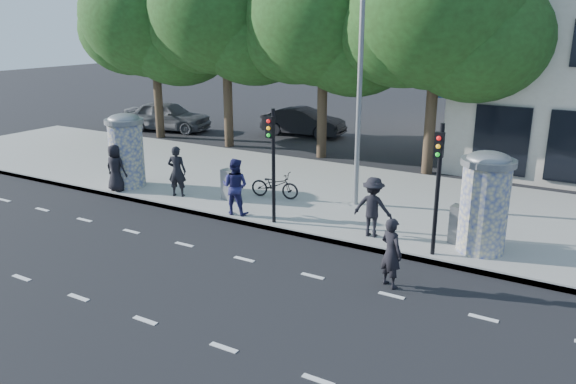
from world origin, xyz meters
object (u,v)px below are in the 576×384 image
Objects in this scene: traffic_pole_near at (272,155)px; cabinet_right at (460,225)px; street_lamp at (360,59)px; car_mid at (303,122)px; ped_a at (116,168)px; ped_b at (177,171)px; bicycle at (275,185)px; cabinet_left at (230,185)px; ad_column_right at (485,200)px; man_road at (391,253)px; ad_column_left at (126,149)px; ped_c at (235,186)px; car_left at (168,116)px; ped_d at (373,207)px; traffic_pole_far at (438,177)px.

traffic_pole_near is 5.54m from cabinet_right.
car_mid is (-7.47, 10.14, -4.05)m from street_lamp.
ped_b reaches higher than ped_a.
street_lamp is (1.40, 2.84, 2.56)m from traffic_pole_near.
ped_b reaches higher than bicycle.
ped_a is at bearing -156.16° from cabinet_left.
ad_column_right reaches higher than man_road.
ad_column_left reaches higher than ped_c.
traffic_pole_near is 0.70× the size of car_left.
ad_column_left reaches higher than ped_a.
bicycle is 0.35× the size of car_left.
ped_a reaches higher than cabinet_right.
ad_column_right is 0.59× the size of car_mid.
traffic_pole_near is 0.42× the size of street_lamp.
ped_c is (5.07, 0.07, 0.05)m from ped_a.
ad_column_right is 21.35m from car_left.
traffic_pole_near reaches higher than ad_column_right.
cabinet_left is at bearing -172.92° from cabinet_right.
car_mid reaches higher than cabinet_left.
cabinet_left is at bearing 177.84° from ad_column_right.
car_mid is at bearing -82.59° from car_left.
cabinet_left is (1.78, 0.56, -0.36)m from ped_b.
bicycle is (5.34, 1.46, -0.94)m from ad_column_left.
cabinet_left is at bearing 177.44° from ped_b.
ad_column_right is 1.57× the size of ped_d.
ped_c is 0.36× the size of car_left.
traffic_pole_near is at bearing -159.48° from bicycle.
traffic_pole_near reaches higher than cabinet_right.
car_left is at bearing 105.23° from car_mid.
bicycle is at bearing -104.00° from ped_c.
cabinet_right is at bearing -167.48° from ped_d.
cabinet_left is 0.99× the size of cabinet_right.
ped_d is 4.55m from bicycle.
cabinet_right is at bearing 71.06° from traffic_pole_far.
cabinet_right is (0.81, 3.10, -0.16)m from man_road.
traffic_pole_near is 4.80m from traffic_pole_far.
ped_d is (-2.85, -0.42, -0.54)m from ad_column_right.
ped_b is at bearing -169.42° from cabinet_right.
man_road is at bearing 151.52° from ped_c.
ped_c is 6.72m from cabinet_right.
bicycle is 6.53m from cabinet_right.
ad_column_left reaches higher than bicycle.
ped_c is 2.09m from bicycle.
car_left is (-19.13, 9.45, -0.71)m from ad_column_right.
ad_column_left is at bearing 176.45° from traffic_pole_far.
ped_c is at bearing 176.82° from ped_a.
car_mid reaches higher than bicycle.
ad_column_right is at bearing 5.74° from cabinet_left.
ad_column_left is 5.21m from ped_c.
ad_column_right is 8.31m from cabinet_left.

